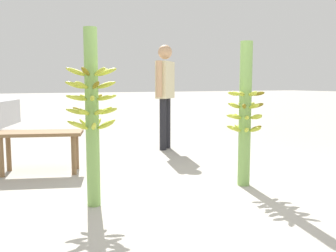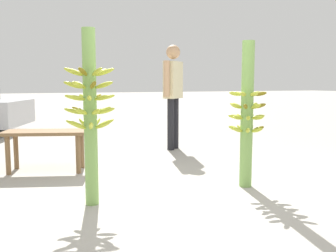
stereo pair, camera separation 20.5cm
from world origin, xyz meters
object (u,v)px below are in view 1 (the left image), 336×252
object	(u,v)px
vendor_person	(165,87)
banana_stalk_center	(245,114)
banana_stalk_left	(92,112)
market_bench	(40,139)

from	to	relation	value
vendor_person	banana_stalk_center	bearing A→B (deg)	-137.19
banana_stalk_center	banana_stalk_left	bearing A→B (deg)	178.66
vendor_person	market_bench	bearing A→B (deg)	159.16
banana_stalk_center	market_bench	size ratio (longest dim) A/B	1.40
banana_stalk_center	vendor_person	world-z (taller)	vendor_person
banana_stalk_center	market_bench	bearing A→B (deg)	140.87
banana_stalk_left	vendor_person	world-z (taller)	vendor_person
banana_stalk_center	market_bench	xyz separation A→B (m)	(-1.93, 1.57, -0.36)
banana_stalk_center	market_bench	distance (m)	2.51
banana_stalk_center	vendor_person	xyz separation A→B (m)	(0.19, 2.41, 0.26)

